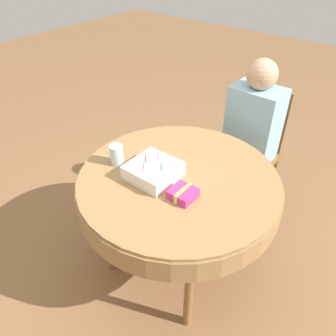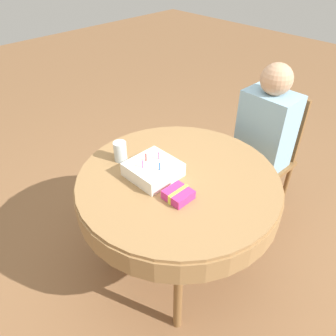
{
  "view_description": "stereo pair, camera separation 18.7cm",
  "coord_description": "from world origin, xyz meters",
  "px_view_note": "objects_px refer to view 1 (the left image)",
  "views": [
    {
      "loc": [
        0.87,
        -1.2,
        1.95
      ],
      "look_at": [
        -0.06,
        -0.03,
        0.82
      ],
      "focal_mm": 35.0,
      "sensor_mm": 36.0,
      "label": 1
    },
    {
      "loc": [
        1.01,
        -1.07,
        1.95
      ],
      "look_at": [
        -0.06,
        -0.03,
        0.82
      ],
      "focal_mm": 35.0,
      "sensor_mm": 36.0,
      "label": 2
    }
  ],
  "objects_px": {
    "chair": "(253,145)",
    "gift_box": "(183,194)",
    "drinking_glass": "(117,155)",
    "birthday_cake": "(153,171)",
    "person": "(252,125)"
  },
  "relations": [
    {
      "from": "chair",
      "to": "gift_box",
      "type": "xyz_separation_m",
      "value": [
        0.08,
        -1.07,
        0.27
      ]
    },
    {
      "from": "drinking_glass",
      "to": "birthday_cake",
      "type": "bearing_deg",
      "value": 8.4
    },
    {
      "from": "drinking_glass",
      "to": "person",
      "type": "bearing_deg",
      "value": 67.17
    },
    {
      "from": "person",
      "to": "drinking_glass",
      "type": "bearing_deg",
      "value": -111.19
    },
    {
      "from": "person",
      "to": "gift_box",
      "type": "xyz_separation_m",
      "value": [
        0.08,
        -0.97,
        0.05
      ]
    },
    {
      "from": "chair",
      "to": "birthday_cake",
      "type": "xyz_separation_m",
      "value": [
        -0.16,
        -1.03,
        0.29
      ]
    },
    {
      "from": "person",
      "to": "gift_box",
      "type": "bearing_deg",
      "value": -83.59
    },
    {
      "from": "chair",
      "to": "gift_box",
      "type": "relative_size",
      "value": 7.18
    },
    {
      "from": "chair",
      "to": "drinking_glass",
      "type": "relative_size",
      "value": 7.79
    },
    {
      "from": "birthday_cake",
      "to": "drinking_glass",
      "type": "xyz_separation_m",
      "value": [
        -0.25,
        -0.04,
        0.02
      ]
    },
    {
      "from": "birthday_cake",
      "to": "drinking_glass",
      "type": "bearing_deg",
      "value": -171.6
    },
    {
      "from": "gift_box",
      "to": "person",
      "type": "bearing_deg",
      "value": 94.77
    },
    {
      "from": "birthday_cake",
      "to": "chair",
      "type": "bearing_deg",
      "value": 81.23
    },
    {
      "from": "chair",
      "to": "gift_box",
      "type": "bearing_deg",
      "value": -84.17
    },
    {
      "from": "chair",
      "to": "drinking_glass",
      "type": "xyz_separation_m",
      "value": [
        -0.41,
        -1.07,
        0.31
      ]
    }
  ]
}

